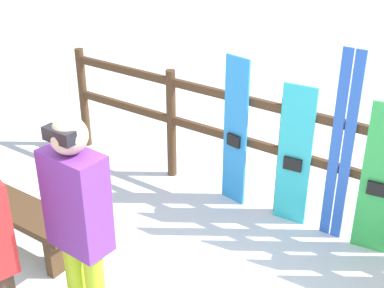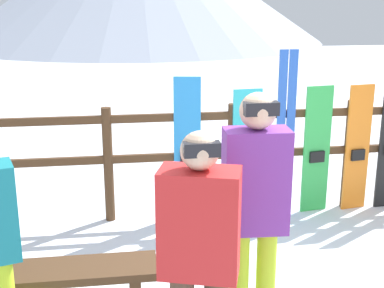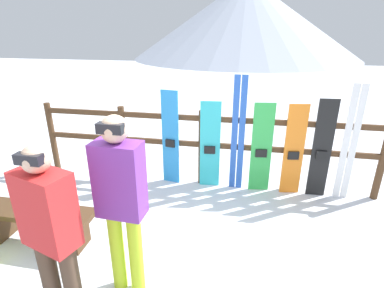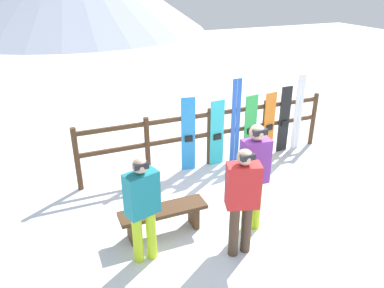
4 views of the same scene
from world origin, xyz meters
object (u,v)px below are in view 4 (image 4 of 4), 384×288
(person_red, at_px, (242,196))
(snowboard_black_stripe, at_px, (284,120))
(snowboard_green, at_px, (250,128))
(snowboard_orange, at_px, (269,124))
(person_purple, at_px, (254,171))
(snowboard_cyan, at_px, (217,133))
(ski_pair_blue, at_px, (236,121))
(ski_pair_white, at_px, (298,113))
(person_teal, at_px, (142,204))
(snowboard_blue, at_px, (188,135))
(bench, at_px, (163,215))

(person_red, height_order, snowboard_black_stripe, person_red)
(snowboard_green, xyz_separation_m, snowboard_orange, (0.46, 0.00, 0.00))
(person_purple, bearing_deg, person_red, -136.47)
(snowboard_green, bearing_deg, person_purple, -120.02)
(snowboard_green, bearing_deg, snowboard_orange, 0.00)
(snowboard_cyan, relative_size, snowboard_black_stripe, 0.93)
(ski_pair_blue, bearing_deg, snowboard_cyan, -179.51)
(ski_pair_blue, distance_m, snowboard_black_stripe, 1.21)
(snowboard_black_stripe, xyz_separation_m, ski_pair_white, (0.35, 0.00, 0.11))
(person_teal, bearing_deg, snowboard_blue, 54.90)
(snowboard_green, height_order, ski_pair_white, ski_pair_white)
(person_purple, distance_m, snowboard_orange, 2.79)
(snowboard_orange, relative_size, snowboard_black_stripe, 0.94)
(bench, relative_size, ski_pair_blue, 0.75)
(bench, relative_size, person_red, 0.82)
(person_teal, height_order, snowboard_cyan, person_teal)
(bench, height_order, person_teal, person_teal)
(bench, distance_m, snowboard_orange, 3.46)
(person_teal, xyz_separation_m, snowboard_orange, (3.39, 2.18, -0.21))
(snowboard_orange, relative_size, ski_pair_white, 0.82)
(bench, bearing_deg, ski_pair_white, 25.15)
(person_purple, height_order, snowboard_cyan, person_purple)
(snowboard_cyan, distance_m, ski_pair_white, 1.97)
(person_red, xyz_separation_m, person_teal, (-1.26, 0.39, -0.03))
(snowboard_cyan, height_order, snowboard_green, snowboard_green)
(person_purple, height_order, ski_pair_blue, ski_pair_blue)
(bench, height_order, snowboard_green, snowboard_green)
(person_red, bearing_deg, snowboard_cyan, 70.67)
(person_teal, xyz_separation_m, person_purple, (1.67, 0.01, 0.13))
(bench, height_order, person_purple, person_purple)
(person_red, distance_m, snowboard_cyan, 2.73)
(snowboard_green, xyz_separation_m, ski_pair_white, (1.19, 0.00, 0.16))
(snowboard_green, bearing_deg, ski_pair_white, 0.17)
(person_teal, xyz_separation_m, ski_pair_blue, (2.57, 2.18, -0.02))
(snowboard_cyan, distance_m, snowboard_black_stripe, 1.61)
(snowboard_orange, bearing_deg, ski_pair_white, 0.28)
(snowboard_orange, xyz_separation_m, snowboard_black_stripe, (0.38, 0.00, 0.04))
(person_teal, xyz_separation_m, ski_pair_white, (4.12, 2.18, -0.05))
(snowboard_orange, bearing_deg, bench, -149.72)
(bench, bearing_deg, snowboard_blue, 57.27)
(person_purple, relative_size, snowboard_orange, 1.25)
(snowboard_blue, distance_m, snowboard_green, 1.40)
(ski_pair_blue, height_order, snowboard_orange, ski_pair_blue)
(bench, height_order, snowboard_blue, snowboard_blue)
(bench, xyz_separation_m, snowboard_blue, (1.12, 1.74, 0.43))
(person_teal, relative_size, snowboard_blue, 1.03)
(person_red, distance_m, person_purple, 0.58)
(snowboard_green, height_order, snowboard_black_stripe, snowboard_black_stripe)
(snowboard_green, bearing_deg, ski_pair_blue, 179.43)
(bench, bearing_deg, snowboard_black_stripe, 27.38)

